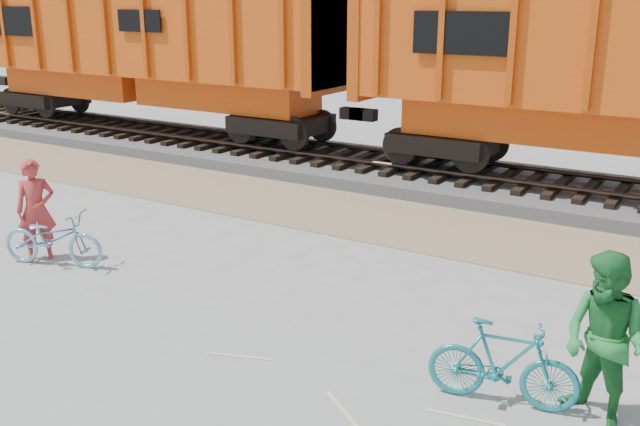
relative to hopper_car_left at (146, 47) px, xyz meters
The scene contains 9 objects.
ground 15.40m from the hopper_car_left, 36.57° to the right, with size 120.00×120.00×0.00m, color #9E9E99.
gravel_strip 12.97m from the hopper_car_left, 16.09° to the right, with size 120.00×3.00×0.02m, color #9E8262.
ballast_bed 12.46m from the hopper_car_left, ahead, with size 120.00×4.00×0.30m, color slate.
track 12.39m from the hopper_car_left, ahead, with size 120.00×2.60×0.24m.
hopper_car_left is the anchor object (origin of this frame).
bicycle_blue 11.19m from the hopper_car_left, 54.29° to the right, with size 0.65×1.85×0.97m, color #7BB3D5.
bicycle_teal 17.19m from the hopper_car_left, 32.38° to the right, with size 0.48×1.70×1.02m, color teal.
person_solo 10.75m from the hopper_car_left, 56.18° to the right, with size 0.66×0.43×1.80m, color #B93633.
person_man 17.88m from the hopper_car_left, 30.10° to the right, with size 0.95×0.74×1.95m, color #247D35.
Camera 1 is at (4.25, -7.31, 4.47)m, focal length 40.00 mm.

